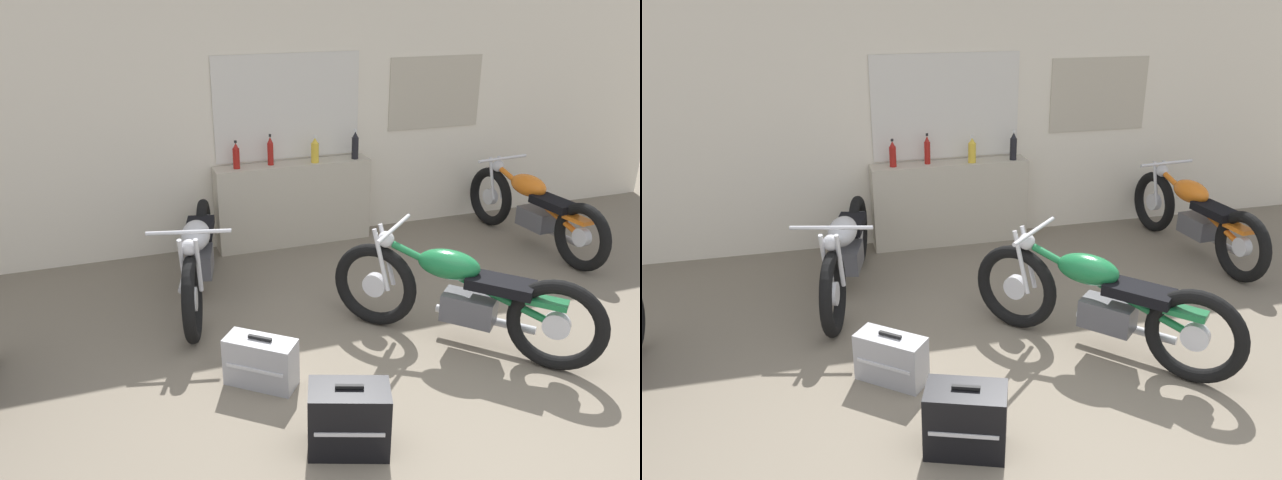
% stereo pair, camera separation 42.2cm
% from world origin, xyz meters
% --- Properties ---
extents(ground_plane, '(24.00, 24.00, 0.00)m').
position_xyz_m(ground_plane, '(0.00, 0.00, 0.00)').
color(ground_plane, '#706656').
extents(wall_back, '(10.00, 0.07, 2.80)m').
position_xyz_m(wall_back, '(0.01, 3.58, 1.40)').
color(wall_back, beige).
rests_on(wall_back, ground_plane).
extents(sill_counter, '(1.64, 0.28, 0.88)m').
position_xyz_m(sill_counter, '(0.18, 3.40, 0.44)').
color(sill_counter, '#B7AD99').
rests_on(sill_counter, ground_plane).
extents(bottle_leftmost, '(0.07, 0.07, 0.28)m').
position_xyz_m(bottle_leftmost, '(-0.41, 3.40, 1.00)').
color(bottle_leftmost, maroon).
rests_on(bottle_leftmost, sill_counter).
extents(bottle_left_center, '(0.06, 0.06, 0.32)m').
position_xyz_m(bottle_left_center, '(-0.05, 3.42, 1.02)').
color(bottle_left_center, maroon).
rests_on(bottle_left_center, sill_counter).
extents(bottle_center, '(0.08, 0.08, 0.28)m').
position_xyz_m(bottle_center, '(0.40, 3.36, 1.00)').
color(bottle_center, gold).
rests_on(bottle_center, sill_counter).
extents(bottle_right_center, '(0.07, 0.07, 0.31)m').
position_xyz_m(bottle_right_center, '(0.85, 3.35, 1.02)').
color(bottle_right_center, black).
rests_on(bottle_right_center, sill_counter).
extents(motorcycle_green, '(1.50, 1.60, 0.88)m').
position_xyz_m(motorcycle_green, '(0.75, 1.01, 0.42)').
color(motorcycle_green, black).
rests_on(motorcycle_green, ground_plane).
extents(motorcycle_silver, '(0.73, 2.00, 0.86)m').
position_xyz_m(motorcycle_silver, '(-0.99, 2.42, 0.41)').
color(motorcycle_silver, black).
rests_on(motorcycle_silver, ground_plane).
extents(motorcycle_orange, '(0.64, 2.03, 0.83)m').
position_xyz_m(motorcycle_orange, '(2.52, 2.50, 0.40)').
color(motorcycle_orange, black).
rests_on(motorcycle_orange, ground_plane).
extents(hard_case_black, '(0.54, 0.42, 0.45)m').
position_xyz_m(hard_case_black, '(-0.48, 0.20, 0.21)').
color(hard_case_black, black).
rests_on(hard_case_black, ground_plane).
extents(hard_case_silver, '(0.51, 0.47, 0.38)m').
position_xyz_m(hard_case_silver, '(-0.80, 1.01, 0.18)').
color(hard_case_silver, '#9E9EA3').
rests_on(hard_case_silver, ground_plane).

